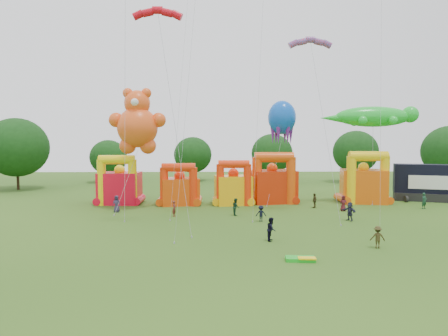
{
  "coord_description": "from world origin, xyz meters",
  "views": [
    {
      "loc": [
        -3.53,
        -25.14,
        8.34
      ],
      "look_at": [
        -2.58,
        18.0,
        5.32
      ],
      "focal_mm": 32.0,
      "sensor_mm": 36.0,
      "label": 1
    }
  ],
  "objects_px": {
    "gecko_kite": "(373,126)",
    "octopus_kite": "(277,153)",
    "stage_trailer": "(425,183)",
    "teddy_bear_kite": "(134,140)",
    "bouncy_castle_0": "(119,185)",
    "spectator_4": "(315,201)",
    "bouncy_castle_2": "(233,187)",
    "spectator_0": "(117,204)"
  },
  "relations": [
    {
      "from": "gecko_kite",
      "to": "octopus_kite",
      "type": "xyz_separation_m",
      "value": [
        -12.49,
        1.32,
        -3.69
      ]
    },
    {
      "from": "stage_trailer",
      "to": "teddy_bear_kite",
      "type": "height_order",
      "value": "teddy_bear_kite"
    },
    {
      "from": "bouncy_castle_0",
      "to": "stage_trailer",
      "type": "height_order",
      "value": "bouncy_castle_0"
    },
    {
      "from": "stage_trailer",
      "to": "spectator_4",
      "type": "distance_m",
      "value": 17.66
    },
    {
      "from": "stage_trailer",
      "to": "teddy_bear_kite",
      "type": "relative_size",
      "value": 0.57
    },
    {
      "from": "gecko_kite",
      "to": "spectator_4",
      "type": "height_order",
      "value": "gecko_kite"
    },
    {
      "from": "bouncy_castle_2",
      "to": "gecko_kite",
      "type": "distance_m",
      "value": 20.21
    },
    {
      "from": "stage_trailer",
      "to": "spectator_4",
      "type": "relative_size",
      "value": 4.58
    },
    {
      "from": "teddy_bear_kite",
      "to": "gecko_kite",
      "type": "relative_size",
      "value": 1.11
    },
    {
      "from": "stage_trailer",
      "to": "spectator_0",
      "type": "relative_size",
      "value": 4.29
    },
    {
      "from": "bouncy_castle_2",
      "to": "octopus_kite",
      "type": "relative_size",
      "value": 0.42
    },
    {
      "from": "bouncy_castle_0",
      "to": "teddy_bear_kite",
      "type": "relative_size",
      "value": 0.44
    },
    {
      "from": "stage_trailer",
      "to": "teddy_bear_kite",
      "type": "xyz_separation_m",
      "value": [
        -38.45,
        -6.54,
        5.92
      ]
    },
    {
      "from": "bouncy_castle_2",
      "to": "spectator_0",
      "type": "bearing_deg",
      "value": -159.06
    },
    {
      "from": "bouncy_castle_0",
      "to": "teddy_bear_kite",
      "type": "height_order",
      "value": "teddy_bear_kite"
    },
    {
      "from": "teddy_bear_kite",
      "to": "octopus_kite",
      "type": "relative_size",
      "value": 1.05
    },
    {
      "from": "gecko_kite",
      "to": "spectator_0",
      "type": "xyz_separation_m",
      "value": [
        -32.31,
        -6.45,
        -9.25
      ]
    },
    {
      "from": "bouncy_castle_0",
      "to": "bouncy_castle_2",
      "type": "distance_m",
      "value": 14.95
    },
    {
      "from": "bouncy_castle_0",
      "to": "gecko_kite",
      "type": "bearing_deg",
      "value": 0.43
    },
    {
      "from": "stage_trailer",
      "to": "octopus_kite",
      "type": "distance_m",
      "value": 20.91
    },
    {
      "from": "bouncy_castle_0",
      "to": "stage_trailer",
      "type": "bearing_deg",
      "value": 2.58
    },
    {
      "from": "bouncy_castle_2",
      "to": "stage_trailer",
      "type": "relative_size",
      "value": 0.7
    },
    {
      "from": "gecko_kite",
      "to": "spectator_0",
      "type": "relative_size",
      "value": 6.74
    },
    {
      "from": "teddy_bear_kite",
      "to": "octopus_kite",
      "type": "distance_m",
      "value": 19.09
    },
    {
      "from": "teddy_bear_kite",
      "to": "spectator_0",
      "type": "relative_size",
      "value": 7.5
    },
    {
      "from": "stage_trailer",
      "to": "octopus_kite",
      "type": "height_order",
      "value": "octopus_kite"
    },
    {
      "from": "octopus_kite",
      "to": "spectator_4",
      "type": "relative_size",
      "value": 7.64
    },
    {
      "from": "octopus_kite",
      "to": "teddy_bear_kite",
      "type": "bearing_deg",
      "value": -160.84
    },
    {
      "from": "bouncy_castle_0",
      "to": "stage_trailer",
      "type": "xyz_separation_m",
      "value": [
        41.45,
        1.87,
        -0.01
      ]
    },
    {
      "from": "teddy_bear_kite",
      "to": "stage_trailer",
      "type": "bearing_deg",
      "value": 9.65
    },
    {
      "from": "octopus_kite",
      "to": "bouncy_castle_2",
      "type": "bearing_deg",
      "value": -157.56
    },
    {
      "from": "bouncy_castle_2",
      "to": "spectator_0",
      "type": "xyz_separation_m",
      "value": [
        -13.79,
        -5.27,
        -1.26
      ]
    },
    {
      "from": "teddy_bear_kite",
      "to": "spectator_4",
      "type": "relative_size",
      "value": 8.02
    },
    {
      "from": "teddy_bear_kite",
      "to": "octopus_kite",
      "type": "height_order",
      "value": "teddy_bear_kite"
    },
    {
      "from": "octopus_kite",
      "to": "spectator_0",
      "type": "distance_m",
      "value": 22.0
    },
    {
      "from": "octopus_kite",
      "to": "gecko_kite",
      "type": "bearing_deg",
      "value": -6.01
    },
    {
      "from": "spectator_0",
      "to": "spectator_4",
      "type": "height_order",
      "value": "spectator_0"
    },
    {
      "from": "bouncy_castle_0",
      "to": "gecko_kite",
      "type": "height_order",
      "value": "gecko_kite"
    },
    {
      "from": "bouncy_castle_0",
      "to": "bouncy_castle_2",
      "type": "height_order",
      "value": "bouncy_castle_0"
    },
    {
      "from": "gecko_kite",
      "to": "spectator_4",
      "type": "bearing_deg",
      "value": -154.91
    },
    {
      "from": "spectator_4",
      "to": "bouncy_castle_0",
      "type": "bearing_deg",
      "value": -63.62
    },
    {
      "from": "stage_trailer",
      "to": "gecko_kite",
      "type": "bearing_deg",
      "value": -168.58
    }
  ]
}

